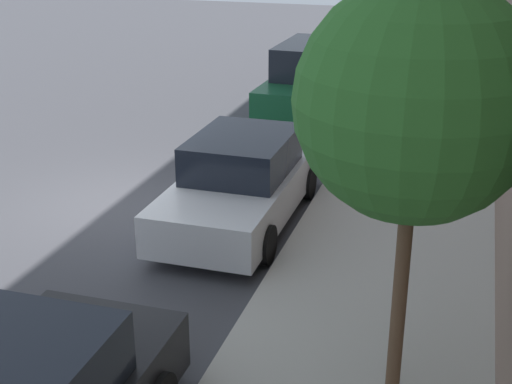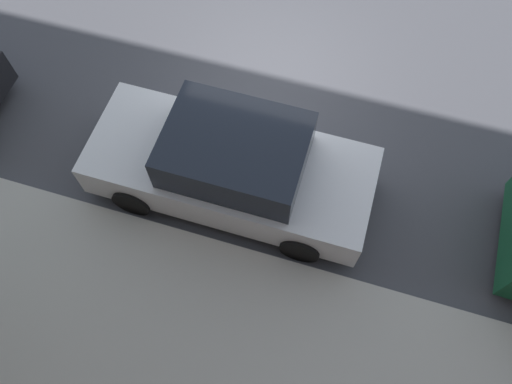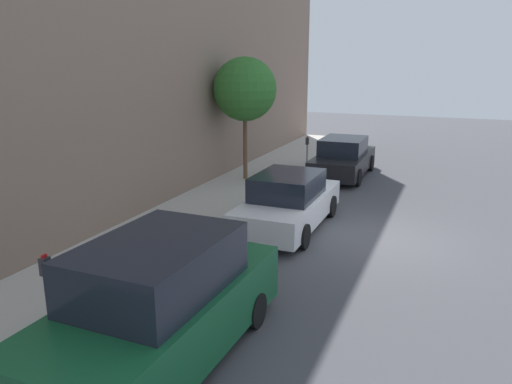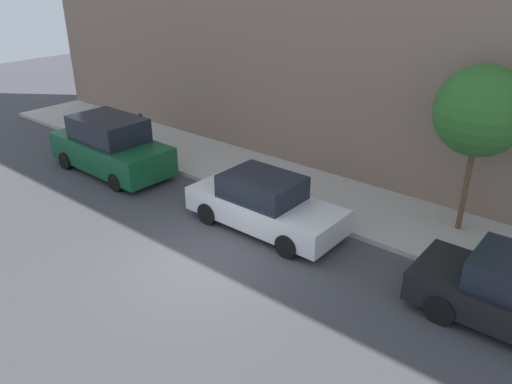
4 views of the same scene
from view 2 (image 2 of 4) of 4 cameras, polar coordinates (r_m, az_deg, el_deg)
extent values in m
plane|color=#424247|center=(9.80, 1.87, 12.88)|extent=(60.00, 60.00, 0.00)
cube|color=#B2ADA3|center=(7.68, -9.08, -16.10)|extent=(3.18, 32.00, 0.15)
cube|color=silver|center=(8.01, -2.90, 2.49)|extent=(1.81, 4.51, 0.68)
cube|color=black|center=(7.42, -2.39, 4.79)|extent=(1.59, 2.10, 0.64)
cylinder|color=black|center=(8.50, 7.98, 4.06)|extent=(0.22, 0.63, 0.63)
cylinder|color=black|center=(7.74, 5.10, -6.30)|extent=(0.22, 0.63, 0.63)
cylinder|color=black|center=(8.98, -9.67, 8.48)|extent=(0.22, 0.63, 0.63)
cylinder|color=black|center=(8.27, -13.90, -0.88)|extent=(0.22, 0.63, 0.63)
camera|label=1|loc=(12.58, -72.20, 9.57)|focal=50.00mm
camera|label=3|loc=(13.75, 70.10, 10.16)|focal=35.00mm
camera|label=4|loc=(16.19, -33.22, 56.16)|focal=35.00mm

